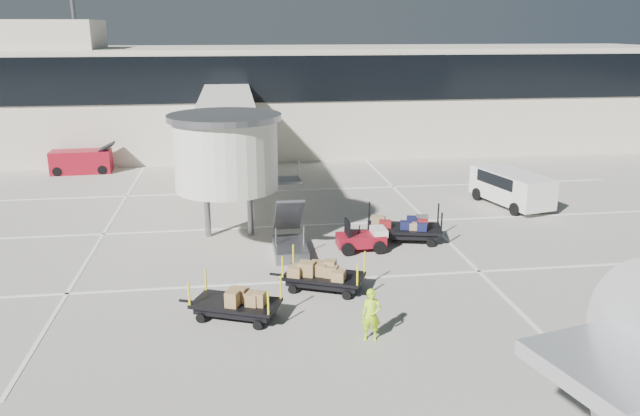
{
  "coord_description": "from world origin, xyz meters",
  "views": [
    {
      "loc": [
        -3.61,
        -20.4,
        9.54
      ],
      "look_at": [
        -0.06,
        5.21,
        2.0
      ],
      "focal_mm": 35.0,
      "sensor_mm": 36.0,
      "label": 1
    }
  ],
  "objects_px": {
    "box_cart_far": "(238,304)",
    "belt_loader": "(82,162)",
    "box_cart_near": "(320,275)",
    "baggage_tug": "(362,239)",
    "minivan": "(510,185)",
    "ground_worker": "(371,315)",
    "suitcase_cart": "(405,229)"
  },
  "relations": [
    {
      "from": "box_cart_far",
      "to": "belt_loader",
      "type": "distance_m",
      "value": 25.7
    },
    {
      "from": "box_cart_near",
      "to": "belt_loader",
      "type": "distance_m",
      "value": 25.32
    },
    {
      "from": "baggage_tug",
      "to": "minivan",
      "type": "bearing_deg",
      "value": 31.01
    },
    {
      "from": "baggage_tug",
      "to": "box_cart_near",
      "type": "bearing_deg",
      "value": -122.9
    },
    {
      "from": "belt_loader",
      "to": "minivan",
      "type": "bearing_deg",
      "value": -26.99
    },
    {
      "from": "baggage_tug",
      "to": "box_cart_far",
      "type": "distance_m",
      "value": 8.15
    },
    {
      "from": "baggage_tug",
      "to": "belt_loader",
      "type": "relative_size",
      "value": 0.52
    },
    {
      "from": "minivan",
      "to": "ground_worker",
      "type": "bearing_deg",
      "value": -141.48
    },
    {
      "from": "baggage_tug",
      "to": "belt_loader",
      "type": "height_order",
      "value": "belt_loader"
    },
    {
      "from": "suitcase_cart",
      "to": "minivan",
      "type": "height_order",
      "value": "minivan"
    },
    {
      "from": "belt_loader",
      "to": "box_cart_near",
      "type": "bearing_deg",
      "value": -60.77
    },
    {
      "from": "suitcase_cart",
      "to": "box_cart_near",
      "type": "height_order",
      "value": "suitcase_cart"
    },
    {
      "from": "box_cart_far",
      "to": "ground_worker",
      "type": "height_order",
      "value": "ground_worker"
    },
    {
      "from": "box_cart_far",
      "to": "ground_worker",
      "type": "distance_m",
      "value": 4.64
    },
    {
      "from": "baggage_tug",
      "to": "box_cart_near",
      "type": "xyz_separation_m",
      "value": [
        -2.44,
        -3.97,
        0.06
      ]
    },
    {
      "from": "box_cart_far",
      "to": "belt_loader",
      "type": "bearing_deg",
      "value": 135.96
    },
    {
      "from": "baggage_tug",
      "to": "ground_worker",
      "type": "height_order",
      "value": "ground_worker"
    },
    {
      "from": "suitcase_cart",
      "to": "box_cart_far",
      "type": "height_order",
      "value": "suitcase_cart"
    },
    {
      "from": "box_cart_far",
      "to": "minivan",
      "type": "distance_m",
      "value": 19.27
    },
    {
      "from": "box_cart_near",
      "to": "belt_loader",
      "type": "relative_size",
      "value": 0.86
    },
    {
      "from": "box_cart_near",
      "to": "box_cart_far",
      "type": "bearing_deg",
      "value": -123.43
    },
    {
      "from": "box_cart_near",
      "to": "belt_loader",
      "type": "xyz_separation_m",
      "value": [
        -13.27,
        21.56,
        0.19
      ]
    },
    {
      "from": "box_cart_near",
      "to": "minivan",
      "type": "xyz_separation_m",
      "value": [
        11.96,
        10.0,
        0.56
      ]
    },
    {
      "from": "box_cart_near",
      "to": "belt_loader",
      "type": "height_order",
      "value": "belt_loader"
    },
    {
      "from": "baggage_tug",
      "to": "suitcase_cart",
      "type": "distance_m",
      "value": 2.43
    },
    {
      "from": "suitcase_cart",
      "to": "box_cart_near",
      "type": "distance_m",
      "value": 6.8
    },
    {
      "from": "box_cart_near",
      "to": "minivan",
      "type": "bearing_deg",
      "value": 63.1
    },
    {
      "from": "box_cart_near",
      "to": "box_cart_far",
      "type": "height_order",
      "value": "box_cart_near"
    },
    {
      "from": "suitcase_cart",
      "to": "box_cart_far",
      "type": "distance_m",
      "value": 10.43
    },
    {
      "from": "ground_worker",
      "to": "belt_loader",
      "type": "xyz_separation_m",
      "value": [
        -14.32,
        25.68,
        -0.09
      ]
    },
    {
      "from": "minivan",
      "to": "box_cart_near",
      "type": "bearing_deg",
      "value": -153.9
    },
    {
      "from": "suitcase_cart",
      "to": "box_cart_near",
      "type": "bearing_deg",
      "value": -120.47
    }
  ]
}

